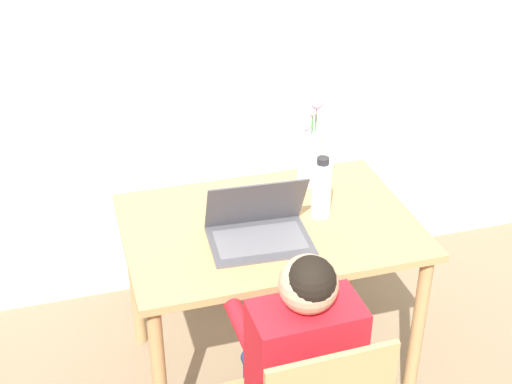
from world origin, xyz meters
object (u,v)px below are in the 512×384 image
Objects in this scene: flower_vase at (310,154)px; water_bottle at (322,189)px; person_seated at (299,355)px; laptop at (258,225)px.

flower_vase reaches higher than water_bottle.
laptop is (0.03, 0.53, 0.13)m from person_seated.
person_seated is 0.71m from water_bottle.
person_seated is at bearing -115.79° from water_bottle.
person_seated is 0.55m from laptop.
person_seated is 4.33× the size of water_bottle.
person_seated is 2.83× the size of laptop.
laptop is 0.29m from water_bottle.
laptop is 1.53× the size of water_bottle.
water_bottle reaches higher than laptop.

